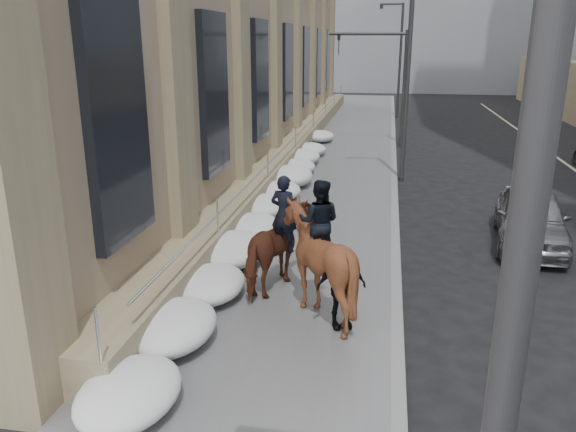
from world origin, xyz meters
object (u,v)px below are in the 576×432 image
Objects in this scene: mounted_horse_right at (318,258)px; pedestrian at (341,287)px; car_silver at (531,217)px; mounted_horse_left at (280,247)px.

mounted_horse_right is 1.66× the size of pedestrian.
pedestrian is at bearing -120.43° from car_silver.
pedestrian is at bearing 138.63° from mounted_horse_right.
mounted_horse_right is 0.81m from pedestrian.
mounted_horse_left is at bearing -136.23° from car_silver.
pedestrian reaches higher than car_silver.
mounted_horse_left is at bearing -44.11° from mounted_horse_right.
mounted_horse_right is 0.61× the size of car_silver.
car_silver is at bearing -129.28° from mounted_horse_left.
pedestrian is (1.48, -1.50, -0.17)m from mounted_horse_left.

